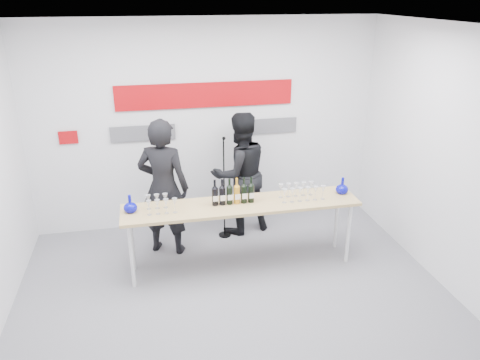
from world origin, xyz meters
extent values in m
plane|color=slate|center=(0.00, 0.00, 0.00)|extent=(5.00, 5.00, 0.00)
cube|color=silver|center=(0.00, 2.00, 1.50)|extent=(5.00, 0.04, 3.00)
cube|color=#A9070C|center=(0.00, 1.97, 1.95)|extent=(2.50, 0.02, 0.35)
cube|color=#59595E|center=(-0.90, 1.97, 1.45)|extent=(0.90, 0.02, 0.22)
cube|color=#59595E|center=(0.90, 1.97, 1.45)|extent=(0.90, 0.02, 0.22)
cube|color=#A9070C|center=(-1.90, 1.97, 1.45)|extent=(0.25, 0.02, 0.18)
cube|color=tan|center=(0.22, 0.60, 0.86)|extent=(2.92, 0.59, 0.04)
cylinder|color=silver|center=(-1.14, 0.41, 0.42)|extent=(0.05, 0.05, 0.84)
cylinder|color=silver|center=(1.58, 0.40, 0.42)|extent=(0.05, 0.05, 0.84)
cylinder|color=silver|center=(-1.14, 0.80, 0.42)|extent=(0.05, 0.05, 0.84)
cylinder|color=silver|center=(1.58, 0.79, 0.42)|extent=(0.05, 0.05, 0.84)
imported|color=black|center=(-0.69, 1.19, 0.92)|extent=(0.79, 0.66, 1.85)
imported|color=black|center=(0.40, 1.57, 0.89)|extent=(1.00, 0.87, 1.78)
cylinder|color=black|center=(0.15, 1.42, 0.01)|extent=(0.18, 0.18, 0.02)
cylinder|color=black|center=(0.15, 1.42, 0.73)|extent=(0.02, 0.02, 1.46)
sphere|color=black|center=(0.15, 1.39, 1.48)|extent=(0.05, 0.05, 0.05)
camera|label=1|loc=(-0.89, -4.49, 3.30)|focal=35.00mm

